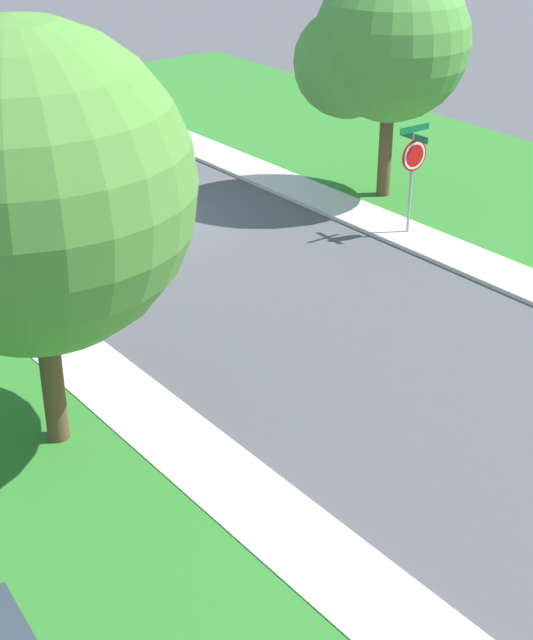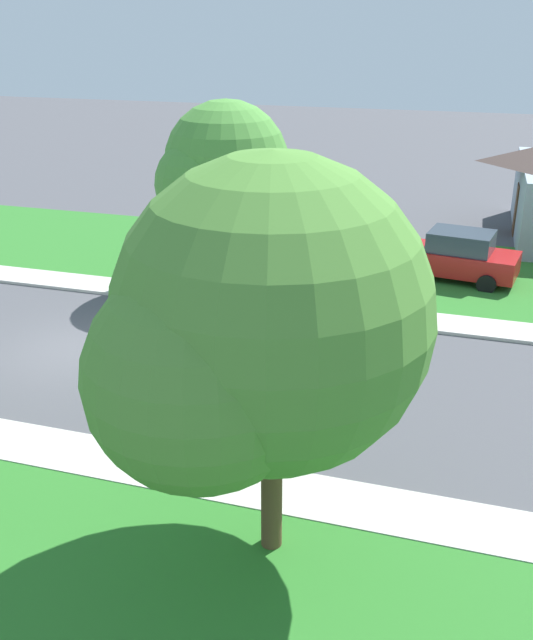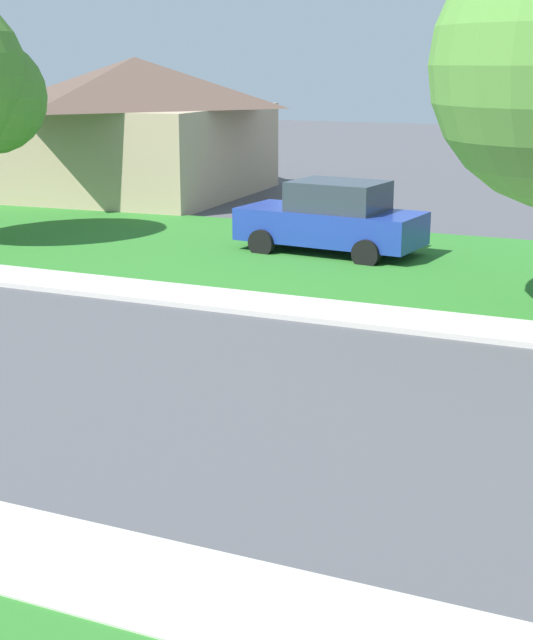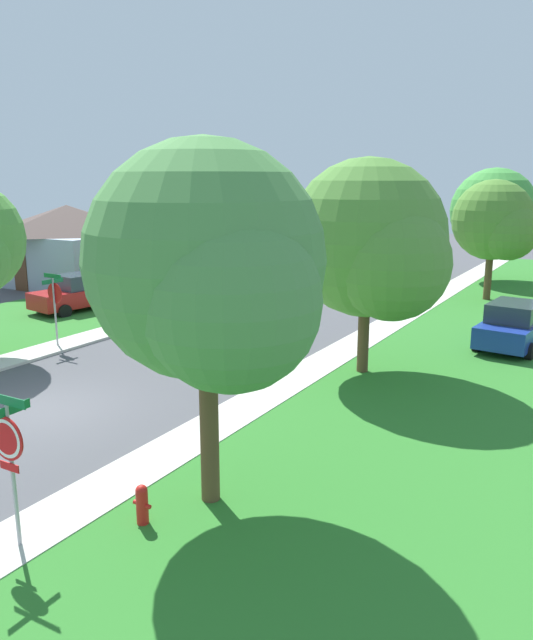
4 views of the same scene
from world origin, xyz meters
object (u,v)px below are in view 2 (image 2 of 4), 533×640
at_px(stop_sign_far_corner, 285,250).
at_px(car_red_kerbside_mid, 455,256).
at_px(tree_sidewalk_mid, 220,169).
at_px(tree_across_left, 255,330).

height_order(stop_sign_far_corner, car_red_kerbside_mid, stop_sign_far_corner).
bearing_deg(stop_sign_far_corner, car_red_kerbside_mid, 130.53).
xyz_separation_m(car_red_kerbside_mid, tree_sidewalk_mid, (3.02, -7.50, 3.14)).
distance_m(stop_sign_far_corner, tree_across_left, 11.77).
relative_size(stop_sign_far_corner, car_red_kerbside_mid, 0.61).
distance_m(car_red_kerbside_mid, tree_sidewalk_mid, 8.67).
distance_m(tree_across_left, tree_sidewalk_mid, 13.49).
bearing_deg(tree_across_left, stop_sign_far_corner, -166.58).
bearing_deg(tree_across_left, tree_sidewalk_mid, -157.19).
xyz_separation_m(tree_across_left, tree_sidewalk_mid, (-12.43, -5.23, -0.19)).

